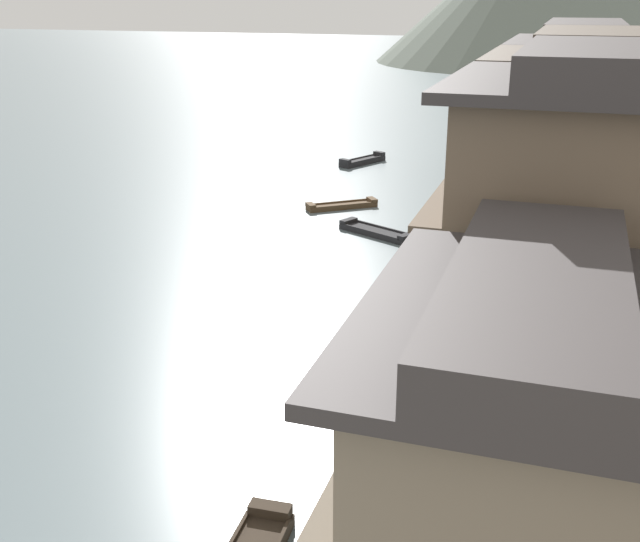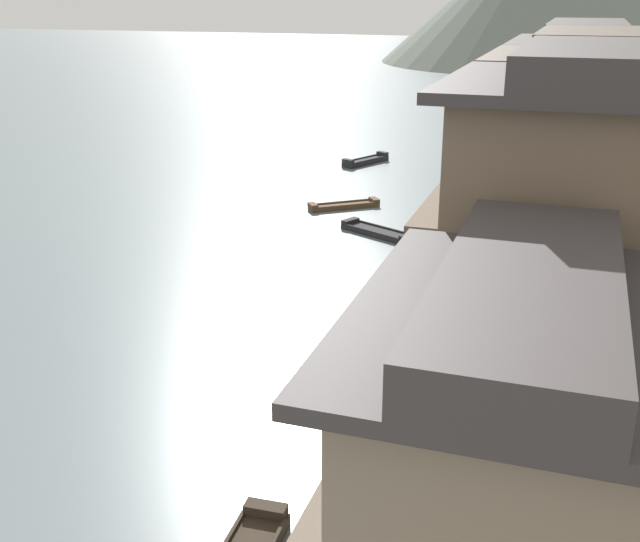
{
  "view_description": "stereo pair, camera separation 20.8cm",
  "coord_description": "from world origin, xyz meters",
  "px_view_note": "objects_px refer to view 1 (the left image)",
  "views": [
    {
      "loc": [
        9.76,
        -5.16,
        10.76
      ],
      "look_at": [
        1.84,
        19.01,
        1.55
      ],
      "focal_mm": 43.42,
      "sensor_mm": 36.0,
      "label": 1
    },
    {
      "loc": [
        9.95,
        -5.09,
        10.76
      ],
      "look_at": [
        1.84,
        19.01,
        1.55
      ],
      "focal_mm": 43.42,
      "sensor_mm": 36.0,
      "label": 2
    }
  ],
  "objects_px": {
    "house_waterfront_narrow": "(573,135)",
    "house_waterfront_end": "(583,114)",
    "boat_moored_far": "(480,170)",
    "house_waterfront_far": "(573,133)",
    "boat_midriver_upstream": "(471,197)",
    "boat_moored_third": "(376,232)",
    "boat_upstream_distant": "(362,161)",
    "boat_midriver_drifting": "(342,206)",
    "house_waterfront_nearest": "(520,456)",
    "boat_moored_second": "(501,154)",
    "house_waterfront_second": "(584,243)",
    "house_waterfront_tall": "(576,174)"
  },
  "relations": [
    {
      "from": "boat_midriver_drifting",
      "to": "house_waterfront_nearest",
      "type": "bearing_deg",
      "value": -67.98
    },
    {
      "from": "boat_midriver_drifting",
      "to": "house_waterfront_nearest",
      "type": "distance_m",
      "value": 29.43
    },
    {
      "from": "boat_moored_third",
      "to": "boat_moored_far",
      "type": "bearing_deg",
      "value": 78.17
    },
    {
      "from": "house_waterfront_nearest",
      "to": "house_waterfront_tall",
      "type": "distance_m",
      "value": 15.03
    },
    {
      "from": "house_waterfront_nearest",
      "to": "boat_midriver_upstream",
      "type": "bearing_deg",
      "value": 98.7
    },
    {
      "from": "house_waterfront_second",
      "to": "house_waterfront_tall",
      "type": "height_order",
      "value": "same"
    },
    {
      "from": "boat_midriver_drifting",
      "to": "boat_midriver_upstream",
      "type": "relative_size",
      "value": 0.6
    },
    {
      "from": "boat_midriver_upstream",
      "to": "house_waterfront_second",
      "type": "xyz_separation_m",
      "value": [
        5.42,
        -22.95,
        4.97
      ]
    },
    {
      "from": "house_waterfront_far",
      "to": "house_waterfront_end",
      "type": "height_order",
      "value": "same"
    },
    {
      "from": "boat_midriver_upstream",
      "to": "boat_moored_far",
      "type": "bearing_deg",
      "value": 93.08
    },
    {
      "from": "boat_midriver_drifting",
      "to": "house_waterfront_far",
      "type": "xyz_separation_m",
      "value": [
        11.21,
        3.81,
        3.8
      ]
    },
    {
      "from": "boat_moored_far",
      "to": "house_waterfront_nearest",
      "type": "bearing_deg",
      "value": -82.34
    },
    {
      "from": "boat_moored_far",
      "to": "boat_midriver_upstream",
      "type": "relative_size",
      "value": 0.77
    },
    {
      "from": "boat_midriver_drifting",
      "to": "house_waterfront_far",
      "type": "height_order",
      "value": "house_waterfront_far"
    },
    {
      "from": "boat_moored_second",
      "to": "boat_moored_third",
      "type": "distance_m",
      "value": 20.84
    },
    {
      "from": "boat_midriver_upstream",
      "to": "house_waterfront_far",
      "type": "distance_m",
      "value": 6.16
    },
    {
      "from": "house_waterfront_narrow",
      "to": "house_waterfront_end",
      "type": "relative_size",
      "value": 1.24
    },
    {
      "from": "boat_midriver_upstream",
      "to": "house_waterfront_second",
      "type": "distance_m",
      "value": 24.1
    },
    {
      "from": "boat_midriver_upstream",
      "to": "house_waterfront_narrow",
      "type": "bearing_deg",
      "value": -58.04
    },
    {
      "from": "boat_moored_second",
      "to": "boat_upstream_distant",
      "type": "relative_size",
      "value": 1.4
    },
    {
      "from": "house_waterfront_second",
      "to": "house_waterfront_far",
      "type": "xyz_separation_m",
      "value": [
        -0.5,
        23.4,
        -1.3
      ]
    },
    {
      "from": "boat_upstream_distant",
      "to": "house_waterfront_nearest",
      "type": "height_order",
      "value": "house_waterfront_nearest"
    },
    {
      "from": "house_waterfront_end",
      "to": "house_waterfront_narrow",
      "type": "bearing_deg",
      "value": -91.59
    },
    {
      "from": "house_waterfront_second",
      "to": "house_waterfront_far",
      "type": "bearing_deg",
      "value": 91.21
    },
    {
      "from": "boat_upstream_distant",
      "to": "house_waterfront_narrow",
      "type": "height_order",
      "value": "house_waterfront_narrow"
    },
    {
      "from": "boat_moored_far",
      "to": "boat_upstream_distant",
      "type": "distance_m",
      "value": 7.84
    },
    {
      "from": "house_waterfront_tall",
      "to": "boat_upstream_distant",
      "type": "bearing_deg",
      "value": 119.86
    },
    {
      "from": "house_waterfront_tall",
      "to": "house_waterfront_narrow",
      "type": "xyz_separation_m",
      "value": [
        -0.22,
        7.54,
        -0.01
      ]
    },
    {
      "from": "boat_upstream_distant",
      "to": "house_waterfront_narrow",
      "type": "bearing_deg",
      "value": -50.08
    },
    {
      "from": "boat_upstream_distant",
      "to": "house_waterfront_narrow",
      "type": "relative_size",
      "value": 0.43
    },
    {
      "from": "house_waterfront_narrow",
      "to": "house_waterfront_far",
      "type": "height_order",
      "value": "house_waterfront_narrow"
    },
    {
      "from": "house_waterfront_second",
      "to": "house_waterfront_tall",
      "type": "bearing_deg",
      "value": 92.06
    },
    {
      "from": "boat_midriver_drifting",
      "to": "boat_midriver_upstream",
      "type": "bearing_deg",
      "value": 28.11
    },
    {
      "from": "boat_midriver_upstream",
      "to": "house_waterfront_narrow",
      "type": "height_order",
      "value": "house_waterfront_narrow"
    },
    {
      "from": "boat_moored_third",
      "to": "boat_upstream_distant",
      "type": "xyz_separation_m",
      "value": [
        -4.79,
        15.15,
        0.05
      ]
    },
    {
      "from": "house_waterfront_nearest",
      "to": "boat_moored_second",
      "type": "bearing_deg",
      "value": 95.73
    },
    {
      "from": "boat_moored_far",
      "to": "house_waterfront_far",
      "type": "height_order",
      "value": "house_waterfront_far"
    },
    {
      "from": "boat_moored_far",
      "to": "house_waterfront_narrow",
      "type": "distance_m",
      "value": 16.53
    },
    {
      "from": "boat_moored_third",
      "to": "house_waterfront_tall",
      "type": "relative_size",
      "value": 0.45
    },
    {
      "from": "boat_moored_third",
      "to": "house_waterfront_far",
      "type": "xyz_separation_m",
      "value": [
        8.3,
        7.85,
        3.8
      ]
    },
    {
      "from": "boat_moored_far",
      "to": "house_waterfront_nearest",
      "type": "distance_m",
      "value": 37.88
    },
    {
      "from": "boat_moored_second",
      "to": "boat_moored_far",
      "type": "bearing_deg",
      "value": -96.14
    },
    {
      "from": "boat_moored_third",
      "to": "boat_midriver_drifting",
      "type": "bearing_deg",
      "value": 125.76
    },
    {
      "from": "boat_moored_second",
      "to": "boat_midriver_drifting",
      "type": "xyz_separation_m",
      "value": [
        -6.58,
        -16.48,
        -0.03
      ]
    },
    {
      "from": "boat_upstream_distant",
      "to": "house_waterfront_narrow",
      "type": "xyz_separation_m",
      "value": [
        13.1,
        -15.66,
        5.04
      ]
    },
    {
      "from": "boat_midriver_upstream",
      "to": "house_waterfront_tall",
      "type": "distance_m",
      "value": 17.02
    },
    {
      "from": "boat_moored_third",
      "to": "boat_upstream_distant",
      "type": "relative_size",
      "value": 1.04
    },
    {
      "from": "boat_moored_far",
      "to": "boat_midriver_drifting",
      "type": "xyz_separation_m",
      "value": [
        -5.91,
        -10.31,
        -0.16
      ]
    },
    {
      "from": "boat_moored_far",
      "to": "house_waterfront_far",
      "type": "xyz_separation_m",
      "value": [
        5.3,
        -6.5,
        3.64
      ]
    },
    {
      "from": "boat_moored_far",
      "to": "house_waterfront_far",
      "type": "bearing_deg",
      "value": -50.82
    }
  ]
}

